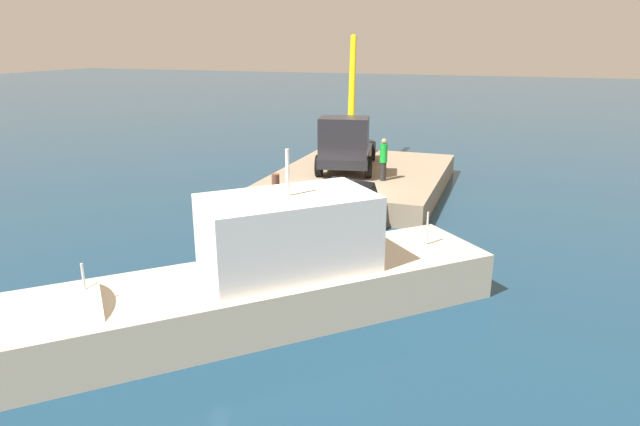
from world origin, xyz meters
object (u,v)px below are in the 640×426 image
crane_truck (347,141)px  dock_worker (383,159)px  moored_yacht (205,310)px  salvaged_car (328,224)px

crane_truck → dock_worker: bearing=55.5°
crane_truck → dock_worker: (1.50, 2.18, -0.43)m
crane_truck → moored_yacht: 14.65m
crane_truck → salvaged_car: (7.13, 1.45, -1.78)m
salvaged_car → moored_yacht: (7.39, -0.78, -0.05)m
crane_truck → dock_worker: size_ratio=5.52×
crane_truck → salvaged_car: crane_truck is taller
dock_worker → salvaged_car: 5.83m
dock_worker → salvaged_car: bearing=-7.5°
dock_worker → salvaged_car: (5.63, -0.74, -1.35)m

